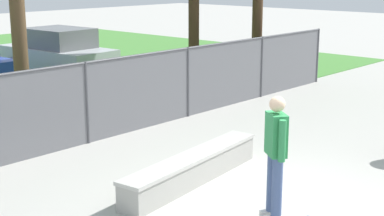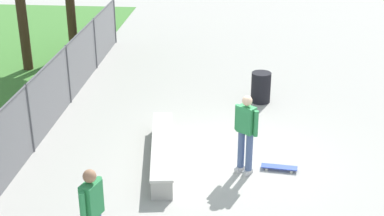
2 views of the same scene
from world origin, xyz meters
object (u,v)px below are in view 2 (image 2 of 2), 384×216
Objects in this scene: concrete_ledge at (162,152)px; skateboard at (279,167)px; skateboarder at (246,131)px; trash_bin at (261,87)px; bystander at (93,214)px.

concrete_ledge reaches higher than skateboard.
concrete_ledge is 2.05m from skateboarder.
skateboarder is at bearing 173.62° from trash_bin.
skateboard is at bearing -94.04° from concrete_ledge.
skateboard is 0.45× the size of bystander.
skateboard is 0.93× the size of trash_bin.
bystander is at bearing 158.36° from trash_bin.
concrete_ledge is 1.88× the size of bystander.
concrete_ledge is at bearing 148.32° from trash_bin.
trash_bin is at bearing -6.38° from skateboarder.
skateboarder is 2.23× the size of skateboard.
bystander is at bearing 143.16° from skateboarder.
skateboard is at bearing -175.45° from trash_bin.
skateboarder is 1.00× the size of bystander.
skateboarder reaches higher than concrete_ledge.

